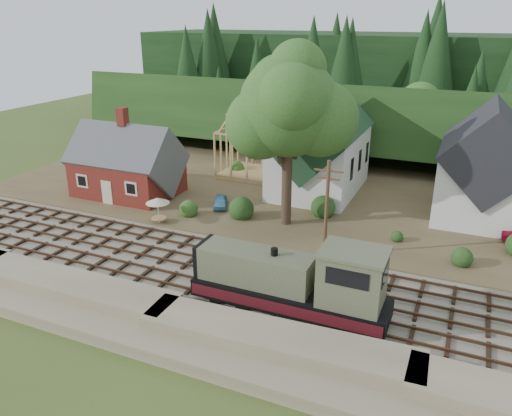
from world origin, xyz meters
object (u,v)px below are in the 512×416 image
at_px(locomotive, 296,283).
at_px(car_blue, 221,202).
at_px(patio_set, 158,202).
at_px(car_green, 97,172).

bearing_deg(locomotive, car_blue, 131.97).
relative_size(car_blue, patio_set, 1.34).
distance_m(locomotive, car_green, 34.74).
bearing_deg(patio_set, car_green, 149.37).
xyz_separation_m(car_green, patio_set, (14.20, -8.40, 1.39)).
distance_m(locomotive, patio_set, 18.23).
height_order(car_green, patio_set, patio_set).
bearing_deg(patio_set, car_blue, 60.35).
distance_m(locomotive, car_blue, 19.25).
relative_size(locomotive, car_green, 3.25).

